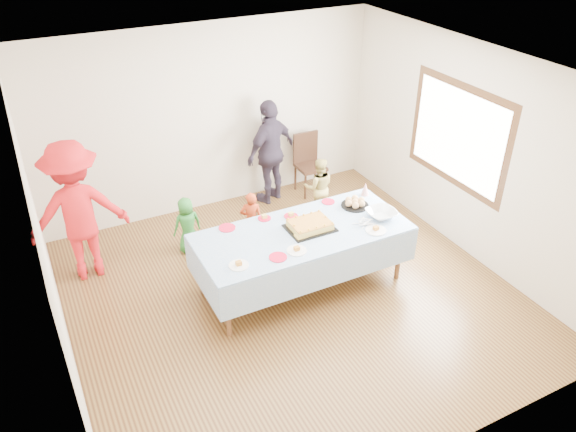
{
  "coord_description": "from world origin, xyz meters",
  "views": [
    {
      "loc": [
        -2.43,
        -4.7,
        4.31
      ],
      "look_at": [
        0.11,
        0.3,
        0.9
      ],
      "focal_mm": 35.0,
      "sensor_mm": 36.0,
      "label": 1
    }
  ],
  "objects_px": {
    "birthday_cake": "(310,225)",
    "adult_left": "(78,211)",
    "party_table": "(302,235)",
    "dining_chair": "(308,160)"
  },
  "relations": [
    {
      "from": "party_table",
      "to": "adult_left",
      "type": "height_order",
      "value": "adult_left"
    },
    {
      "from": "party_table",
      "to": "dining_chair",
      "type": "relative_size",
      "value": 2.64
    },
    {
      "from": "party_table",
      "to": "birthday_cake",
      "type": "relative_size",
      "value": 4.63
    },
    {
      "from": "dining_chair",
      "to": "adult_left",
      "type": "bearing_deg",
      "value": -167.61
    },
    {
      "from": "party_table",
      "to": "birthday_cake",
      "type": "bearing_deg",
      "value": 3.79
    },
    {
      "from": "birthday_cake",
      "to": "adult_left",
      "type": "xyz_separation_m",
      "value": [
        -2.37,
        1.43,
        0.07
      ]
    },
    {
      "from": "party_table",
      "to": "adult_left",
      "type": "xyz_separation_m",
      "value": [
        -2.26,
        1.44,
        0.17
      ]
    },
    {
      "from": "birthday_cake",
      "to": "adult_left",
      "type": "height_order",
      "value": "adult_left"
    },
    {
      "from": "party_table",
      "to": "adult_left",
      "type": "bearing_deg",
      "value": 147.61
    },
    {
      "from": "party_table",
      "to": "birthday_cake",
      "type": "distance_m",
      "value": 0.14
    }
  ]
}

